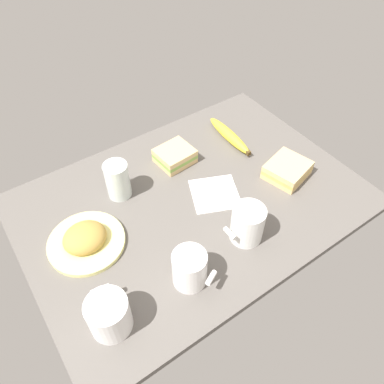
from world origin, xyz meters
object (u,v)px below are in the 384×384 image
(coffee_mug_milky, at_px, (247,224))
(sandwich_main, at_px, (175,156))
(plate_of_food, at_px, (86,240))
(paper_napkin, at_px, (215,194))
(coffee_mug_black, at_px, (109,315))
(banana, at_px, (229,135))
(sandwich_side, at_px, (287,170))
(glass_of_milk, at_px, (118,181))
(coffee_mug_spare, at_px, (190,268))

(coffee_mug_milky, height_order, sandwich_main, coffee_mug_milky)
(plate_of_food, height_order, paper_napkin, plate_of_food)
(sandwich_main, bearing_deg, coffee_mug_black, -137.89)
(banana, bearing_deg, coffee_mug_milky, -122.43)
(sandwich_side, xyz_separation_m, glass_of_milk, (-0.43, 0.21, 0.03))
(coffee_mug_spare, height_order, paper_napkin, coffee_mug_spare)
(coffee_mug_milky, bearing_deg, banana, 57.57)
(coffee_mug_spare, height_order, sandwich_side, coffee_mug_spare)
(plate_of_food, bearing_deg, sandwich_side, -10.64)
(glass_of_milk, distance_m, banana, 0.39)
(coffee_mug_spare, height_order, banana, coffee_mug_spare)
(coffee_mug_black, distance_m, paper_napkin, 0.44)
(sandwich_main, bearing_deg, plate_of_food, -159.75)
(sandwich_main, height_order, sandwich_side, same)
(sandwich_side, bearing_deg, glass_of_milk, 153.80)
(sandwich_side, height_order, glass_of_milk, glass_of_milk)
(coffee_mug_spare, bearing_deg, banana, 41.34)
(paper_napkin, bearing_deg, coffee_mug_milky, -98.56)
(plate_of_food, xyz_separation_m, sandwich_side, (0.57, -0.11, 0.00))
(coffee_mug_black, bearing_deg, banana, 29.88)
(plate_of_food, xyz_separation_m, coffee_mug_milky, (0.33, -0.20, 0.03))
(plate_of_food, bearing_deg, glass_of_milk, 35.12)
(plate_of_food, distance_m, sandwich_side, 0.58)
(coffee_mug_spare, xyz_separation_m, paper_napkin, (0.21, 0.18, -0.05))
(paper_napkin, bearing_deg, sandwich_side, -15.52)
(sandwich_side, bearing_deg, banana, 98.76)
(glass_of_milk, height_order, banana, glass_of_milk)
(banana, xyz_separation_m, paper_napkin, (-0.18, -0.16, -0.02))
(coffee_mug_milky, xyz_separation_m, paper_napkin, (0.02, 0.16, -0.05))
(glass_of_milk, bearing_deg, sandwich_side, -26.20)
(sandwich_main, distance_m, glass_of_milk, 0.20)
(coffee_mug_spare, relative_size, sandwich_side, 0.73)
(coffee_mug_milky, xyz_separation_m, sandwich_side, (0.24, 0.10, -0.03))
(sandwich_side, distance_m, paper_napkin, 0.22)
(plate_of_food, height_order, glass_of_milk, glass_of_milk)
(coffee_mug_milky, height_order, sandwich_side, coffee_mug_milky)
(glass_of_milk, relative_size, banana, 0.52)
(coffee_mug_milky, relative_size, coffee_mug_spare, 1.02)
(sandwich_side, bearing_deg, coffee_mug_spare, -164.24)
(coffee_mug_black, relative_size, coffee_mug_spare, 1.13)
(coffee_mug_milky, relative_size, sandwich_side, 0.74)
(sandwich_main, distance_m, banana, 0.20)
(sandwich_side, relative_size, banana, 0.66)
(plate_of_food, relative_size, sandwich_side, 1.39)
(coffee_mug_black, xyz_separation_m, coffee_mug_spare, (0.19, -0.01, 0.00))
(banana, height_order, paper_napkin, banana)
(plate_of_food, bearing_deg, banana, 11.88)
(sandwich_main, relative_size, glass_of_milk, 1.03)
(coffee_mug_milky, height_order, paper_napkin, coffee_mug_milky)
(sandwich_main, height_order, glass_of_milk, glass_of_milk)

